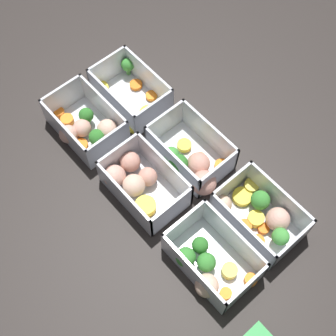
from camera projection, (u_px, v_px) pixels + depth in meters
name	position (u px, v px, depth m)	size (l,w,h in m)	color
ground_plane	(168.00, 174.00, 0.91)	(4.00, 4.00, 0.00)	#282321
container_near_left	(259.00, 215.00, 0.85)	(0.16, 0.11, 0.07)	silver
container_near_center	(192.00, 161.00, 0.90)	(0.18, 0.11, 0.07)	silver
container_near_right	(131.00, 93.00, 0.98)	(0.17, 0.11, 0.07)	silver
container_far_left	(209.00, 262.00, 0.80)	(0.16, 0.12, 0.07)	silver
container_far_center	(137.00, 182.00, 0.88)	(0.17, 0.11, 0.07)	silver
container_far_right	(87.00, 127.00, 0.94)	(0.16, 0.12, 0.07)	silver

